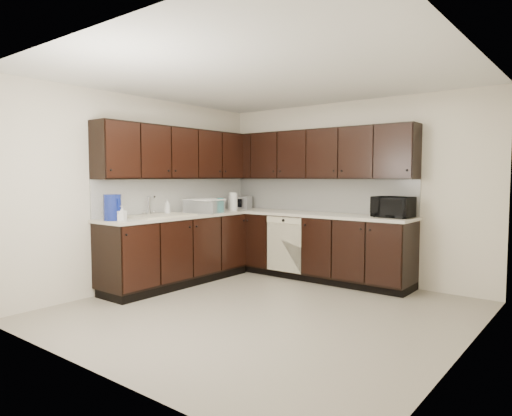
{
  "coord_description": "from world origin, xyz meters",
  "views": [
    {
      "loc": [
        2.91,
        -3.86,
        1.46
      ],
      "look_at": [
        -0.57,
        0.6,
        1.06
      ],
      "focal_mm": 32.0,
      "sensor_mm": 36.0,
      "label": 1
    }
  ],
  "objects_px": {
    "sink": "(159,221)",
    "microwave": "(393,207)",
    "storage_bin": "(204,206)",
    "blue_pitcher": "(112,207)",
    "toaster_oven": "(240,202)"
  },
  "relations": [
    {
      "from": "sink",
      "to": "microwave",
      "type": "bearing_deg",
      "value": 35.3
    },
    {
      "from": "storage_bin",
      "to": "blue_pitcher",
      "type": "distance_m",
      "value": 1.47
    },
    {
      "from": "microwave",
      "to": "storage_bin",
      "type": "xyz_separation_m",
      "value": [
        -2.39,
        -0.94,
        -0.04
      ]
    },
    {
      "from": "sink",
      "to": "microwave",
      "type": "distance_m",
      "value": 2.98
    },
    {
      "from": "microwave",
      "to": "storage_bin",
      "type": "distance_m",
      "value": 2.57
    },
    {
      "from": "storage_bin",
      "to": "sink",
      "type": "bearing_deg",
      "value": -93.36
    },
    {
      "from": "microwave",
      "to": "blue_pitcher",
      "type": "height_order",
      "value": "blue_pitcher"
    },
    {
      "from": "sink",
      "to": "toaster_oven",
      "type": "bearing_deg",
      "value": 92.3
    },
    {
      "from": "sink",
      "to": "microwave",
      "type": "height_order",
      "value": "same"
    },
    {
      "from": "toaster_oven",
      "to": "blue_pitcher",
      "type": "height_order",
      "value": "blue_pitcher"
    },
    {
      "from": "microwave",
      "to": "storage_bin",
      "type": "height_order",
      "value": "microwave"
    },
    {
      "from": "sink",
      "to": "blue_pitcher",
      "type": "bearing_deg",
      "value": -90.86
    },
    {
      "from": "sink",
      "to": "toaster_oven",
      "type": "height_order",
      "value": "sink"
    },
    {
      "from": "sink",
      "to": "microwave",
      "type": "relative_size",
      "value": 1.73
    },
    {
      "from": "sink",
      "to": "storage_bin",
      "type": "height_order",
      "value": "sink"
    }
  ]
}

